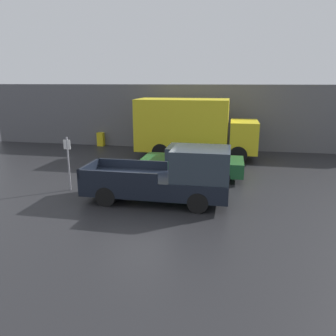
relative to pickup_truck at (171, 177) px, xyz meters
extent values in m
plane|color=#232326|center=(-1.25, 0.10, -0.99)|extent=(60.00, 60.00, 0.00)
cube|color=#56565B|center=(-1.25, 10.53, 1.16)|extent=(28.00, 0.15, 4.29)
cube|color=black|center=(-0.57, 0.00, -0.32)|extent=(5.49, 1.95, 0.66)
cube|color=#28333D|center=(1.13, 0.00, 0.58)|extent=(2.08, 1.83, 1.15)
cube|color=black|center=(-1.80, 0.93, 0.19)|extent=(3.02, 0.10, 0.36)
cube|color=black|center=(-1.80, -0.93, 0.19)|extent=(3.02, 0.10, 0.36)
cube|color=black|center=(-3.26, 0.00, 0.19)|extent=(0.10, 1.95, 0.36)
cylinder|color=black|center=(1.13, 0.86, -0.61)|extent=(0.75, 0.26, 0.75)
cylinder|color=black|center=(1.13, -0.86, -0.61)|extent=(0.75, 0.26, 0.75)
cylinder|color=black|center=(-2.27, 0.86, -0.61)|extent=(0.75, 0.26, 0.75)
cylinder|color=black|center=(-2.27, -0.86, -0.61)|extent=(0.75, 0.26, 0.75)
cube|color=#1E592D|center=(0.41, 3.53, -0.38)|extent=(4.79, 2.00, 0.65)
cube|color=#28333D|center=(0.55, 3.53, 0.23)|extent=(2.64, 1.76, 0.57)
cylinder|color=black|center=(1.89, 4.43, -0.66)|extent=(0.66, 0.22, 0.66)
cylinder|color=black|center=(1.89, 2.63, -0.66)|extent=(0.66, 0.22, 0.66)
cylinder|color=black|center=(-1.08, 4.43, -0.66)|extent=(0.66, 0.22, 0.66)
cylinder|color=black|center=(-1.08, 2.63, -0.66)|extent=(0.66, 0.22, 0.66)
cube|color=gold|center=(2.89, 7.77, 0.39)|extent=(1.56, 2.46, 1.80)
cube|color=gold|center=(-0.72, 7.77, 1.00)|extent=(5.38, 2.59, 3.01)
cylinder|color=black|center=(2.61, 8.93, -0.49)|extent=(1.00, 0.30, 1.00)
cylinder|color=black|center=(2.61, 6.61, -0.49)|extent=(1.00, 0.30, 1.00)
cylinder|color=black|center=(-1.81, 8.93, -0.49)|extent=(1.00, 0.30, 1.00)
cylinder|color=black|center=(-1.81, 6.61, -0.49)|extent=(1.00, 0.30, 1.00)
cylinder|color=gray|center=(-4.45, 0.60, 0.15)|extent=(0.07, 0.07, 2.27)
cube|color=silver|center=(-4.45, 0.58, 0.99)|extent=(0.30, 0.02, 0.40)
cube|color=gold|center=(-6.98, 10.21, -0.51)|extent=(0.45, 0.40, 0.96)
camera|label=1|loc=(2.15, -11.63, 3.49)|focal=35.00mm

